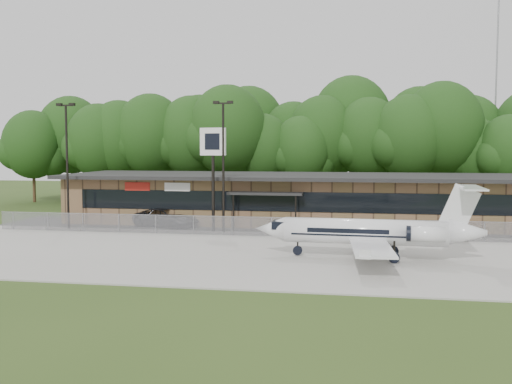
% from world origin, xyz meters
% --- Properties ---
extents(ground, '(160.00, 160.00, 0.00)m').
position_xyz_m(ground, '(0.00, 0.00, 0.00)').
color(ground, '#2E4418').
rests_on(ground, ground).
extents(apron, '(64.00, 18.00, 0.08)m').
position_xyz_m(apron, '(0.00, 8.00, 0.04)').
color(apron, '#9E9B93').
rests_on(apron, ground).
extents(parking_lot, '(50.00, 9.00, 0.06)m').
position_xyz_m(parking_lot, '(0.00, 19.50, 0.03)').
color(parking_lot, '#383835').
rests_on(parking_lot, ground).
extents(terminal, '(41.00, 11.65, 4.30)m').
position_xyz_m(terminal, '(-0.00, 23.94, 2.18)').
color(terminal, brown).
rests_on(terminal, ground).
extents(fence, '(46.00, 0.04, 1.52)m').
position_xyz_m(fence, '(0.00, 15.00, 0.78)').
color(fence, gray).
rests_on(fence, ground).
extents(treeline, '(72.00, 12.00, 15.00)m').
position_xyz_m(treeline, '(0.00, 42.00, 7.50)').
color(treeline, '#1D3912').
rests_on(treeline, ground).
extents(radio_mast, '(0.20, 0.20, 25.00)m').
position_xyz_m(radio_mast, '(22.00, 48.00, 12.50)').
color(radio_mast, gray).
rests_on(radio_mast, ground).
extents(light_pole_left, '(1.55, 0.30, 10.23)m').
position_xyz_m(light_pole_left, '(-18.00, 16.50, 5.98)').
color(light_pole_left, black).
rests_on(light_pole_left, ground).
extents(light_pole_mid, '(1.55, 0.30, 10.23)m').
position_xyz_m(light_pole_mid, '(-5.00, 16.50, 5.98)').
color(light_pole_mid, black).
rests_on(light_pole_mid, ground).
extents(business_jet, '(13.50, 12.01, 4.55)m').
position_xyz_m(business_jet, '(6.11, 7.50, 1.63)').
color(business_jet, silver).
rests_on(business_jet, ground).
extents(suv, '(6.27, 4.36, 1.59)m').
position_xyz_m(suv, '(-10.46, 18.93, 0.79)').
color(suv, '#292A2C').
rests_on(suv, ground).
extents(pole_sign, '(2.15, 0.68, 8.20)m').
position_xyz_m(pole_sign, '(-5.89, 16.80, 6.27)').
color(pole_sign, black).
rests_on(pole_sign, ground).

